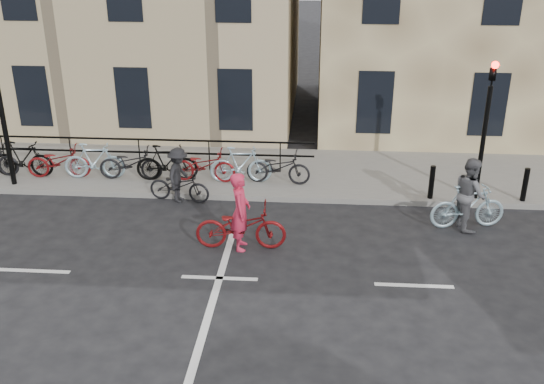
# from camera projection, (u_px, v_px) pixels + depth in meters

# --- Properties ---
(ground) EXTENTS (120.00, 120.00, 0.00)m
(ground) POSITION_uv_depth(u_px,v_px,m) (219.00, 278.00, 12.60)
(ground) COLOR black
(ground) RESTS_ON ground
(sidewalk) EXTENTS (46.00, 4.00, 0.15)m
(sidewalk) POSITION_uv_depth(u_px,v_px,m) (119.00, 168.00, 18.35)
(sidewalk) COLOR slate
(sidewalk) RESTS_ON ground
(traffic_light) EXTENTS (0.18, 0.30, 3.90)m
(traffic_light) POSITION_uv_depth(u_px,v_px,m) (487.00, 114.00, 15.21)
(traffic_light) COLOR black
(traffic_light) RESTS_ON sidewalk
(bollard_east) EXTENTS (0.14, 0.14, 0.90)m
(bollard_east) POSITION_uv_depth(u_px,v_px,m) (432.00, 182.00, 15.93)
(bollard_east) COLOR black
(bollard_east) RESTS_ON sidewalk
(bollard_west) EXTENTS (0.14, 0.14, 0.90)m
(bollard_west) POSITION_uv_depth(u_px,v_px,m) (525.00, 185.00, 15.76)
(bollard_west) COLOR black
(bollard_west) RESTS_ON sidewalk
(parked_bikes) EXTENTS (10.40, 1.23, 1.05)m
(parked_bikes) POSITION_uv_depth(u_px,v_px,m) (131.00, 162.00, 17.20)
(parked_bikes) COLOR black
(parked_bikes) RESTS_ON sidewalk
(cyclist_pink) EXTENTS (2.07, 0.81, 1.82)m
(cyclist_pink) POSITION_uv_depth(u_px,v_px,m) (241.00, 223.00, 13.60)
(cyclist_pink) COLOR maroon
(cyclist_pink) RESTS_ON ground
(cyclist_grey) EXTENTS (1.91, 0.97, 1.78)m
(cyclist_grey) POSITION_uv_depth(u_px,v_px,m) (469.00, 200.00, 14.53)
(cyclist_grey) COLOR #9ABBCA
(cyclist_grey) RESTS_ON ground
(cyclist_dark) EXTENTS (1.75, 1.04, 1.49)m
(cyclist_dark) POSITION_uv_depth(u_px,v_px,m) (179.00, 181.00, 16.07)
(cyclist_dark) COLOR black
(cyclist_dark) RESTS_ON ground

